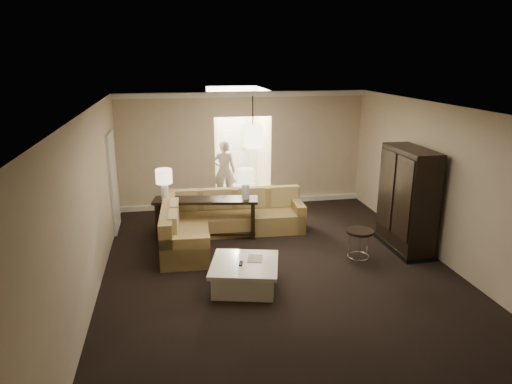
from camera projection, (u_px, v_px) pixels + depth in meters
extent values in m
plane|color=black|center=(282.00, 275.00, 7.80)|extent=(8.00, 8.00, 0.00)
cube|color=#B8AB8B|center=(243.00, 150.00, 11.16)|extent=(6.00, 0.04, 2.80)
cube|color=#B8AB8B|center=(405.00, 343.00, 3.63)|extent=(6.00, 0.04, 2.80)
cube|color=#B8AB8B|center=(90.00, 208.00, 6.86)|extent=(0.04, 8.00, 2.80)
cube|color=#B8AB8B|center=(450.00, 188.00, 7.94)|extent=(0.04, 8.00, 2.80)
cube|color=silver|center=(285.00, 110.00, 7.00)|extent=(6.00, 8.00, 0.02)
cube|color=silver|center=(243.00, 94.00, 10.73)|extent=(6.00, 0.10, 0.12)
cube|color=silver|center=(244.00, 202.00, 11.50)|extent=(6.00, 0.10, 0.12)
cube|color=silver|center=(114.00, 182.00, 9.60)|extent=(0.05, 0.90, 2.10)
cube|color=beige|center=(238.00, 193.00, 12.50)|extent=(1.40, 2.00, 0.01)
cube|color=#F0E2C5|center=(211.00, 143.00, 11.98)|extent=(0.04, 2.00, 2.80)
cube|color=#F0E2C5|center=(263.00, 141.00, 12.23)|extent=(0.04, 2.00, 2.80)
cube|color=#F0E2C5|center=(232.00, 136.00, 13.04)|extent=(1.40, 0.04, 2.80)
cube|color=silver|center=(232.00, 148.00, 13.11)|extent=(0.90, 0.05, 2.10)
cube|color=brown|center=(235.00, 222.00, 9.72)|extent=(2.96, 1.02, 0.41)
cube|color=brown|center=(186.00, 245.00, 8.52)|extent=(0.94, 1.41, 0.41)
cube|color=brown|center=(233.00, 198.00, 9.90)|extent=(2.93, 0.38, 0.45)
cube|color=brown|center=(168.00, 216.00, 8.82)|extent=(0.35, 2.34, 0.45)
cube|color=brown|center=(297.00, 215.00, 9.87)|extent=(0.24, 0.88, 0.60)
cube|color=brown|center=(185.00, 253.00, 7.94)|extent=(0.88, 0.24, 0.60)
cube|color=tan|center=(183.00, 200.00, 9.71)|extent=(0.61, 0.19, 0.45)
cube|color=tan|center=(217.00, 199.00, 9.81)|extent=(0.61, 0.19, 0.45)
cube|color=tan|center=(251.00, 197.00, 9.90)|extent=(0.61, 0.19, 0.45)
cube|color=tan|center=(284.00, 196.00, 10.00)|extent=(0.61, 0.19, 0.45)
cube|color=tan|center=(175.00, 213.00, 8.92)|extent=(0.19, 0.59, 0.45)
cube|color=tan|center=(173.00, 225.00, 8.28)|extent=(0.19, 0.59, 0.45)
cube|color=white|center=(245.00, 277.00, 7.36)|extent=(1.16, 1.16, 0.36)
cube|color=white|center=(245.00, 265.00, 7.30)|extent=(1.29, 1.29, 0.06)
cube|color=black|center=(241.00, 264.00, 7.24)|extent=(0.09, 0.18, 0.02)
cube|color=beige|center=(255.00, 259.00, 7.43)|extent=(0.30, 0.37, 0.01)
cube|color=black|center=(206.00, 200.00, 9.25)|extent=(2.16, 0.83, 0.06)
cube|color=black|center=(159.00, 219.00, 9.35)|extent=(0.15, 0.44, 0.77)
cube|color=black|center=(253.00, 219.00, 9.39)|extent=(0.15, 0.44, 0.77)
cube|color=black|center=(207.00, 231.00, 9.45)|extent=(2.06, 0.76, 0.04)
cube|color=black|center=(407.00, 200.00, 8.62)|extent=(0.55, 1.32, 1.98)
cube|color=black|center=(403.00, 199.00, 8.21)|extent=(0.03, 0.58, 1.51)
cube|color=black|center=(386.00, 189.00, 8.83)|extent=(0.03, 0.58, 1.51)
cube|color=black|center=(403.00, 246.00, 8.88)|extent=(0.58, 1.38, 0.09)
cylinder|color=black|center=(360.00, 231.00, 8.14)|extent=(0.49, 0.49, 0.04)
torus|color=silver|center=(358.00, 256.00, 8.28)|extent=(0.41, 0.41, 0.03)
cylinder|color=silver|center=(368.00, 245.00, 8.30)|extent=(0.03, 0.03, 0.58)
cylinder|color=silver|center=(349.00, 244.00, 8.34)|extent=(0.03, 0.03, 0.58)
cylinder|color=silver|center=(360.00, 251.00, 8.05)|extent=(0.03, 0.03, 0.58)
cylinder|color=white|center=(165.00, 191.00, 9.18)|extent=(0.15, 0.15, 0.34)
cylinder|color=#FFE5BF|center=(164.00, 176.00, 9.09)|extent=(0.33, 0.33, 0.29)
cylinder|color=white|center=(246.00, 191.00, 9.21)|extent=(0.15, 0.15, 0.34)
cylinder|color=#FFE5BF|center=(246.00, 176.00, 9.12)|extent=(0.33, 0.33, 0.29)
cylinder|color=black|center=(253.00, 110.00, 9.62)|extent=(0.02, 0.02, 0.60)
cube|color=#F5E6BF|center=(253.00, 136.00, 9.78)|extent=(0.38, 0.38, 0.48)
imported|color=beige|center=(224.00, 168.00, 11.51)|extent=(0.67, 0.48, 1.78)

